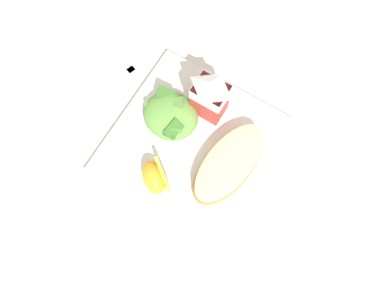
% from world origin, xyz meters
% --- Properties ---
extents(ground, '(3.00, 3.00, 0.00)m').
position_xyz_m(ground, '(0.00, 0.00, 0.00)').
color(ground, beige).
extents(white_plate, '(0.28, 0.28, 0.02)m').
position_xyz_m(white_plate, '(0.00, 0.00, 0.01)').
color(white_plate, white).
rests_on(white_plate, ground).
extents(cheesy_pizza_bread, '(0.10, 0.18, 0.04)m').
position_xyz_m(cheesy_pizza_bread, '(0.07, -0.00, 0.03)').
color(cheesy_pizza_bread, '#A87038').
rests_on(cheesy_pizza_bread, white_plate).
extents(green_salad_pile, '(0.10, 0.09, 0.04)m').
position_xyz_m(green_salad_pile, '(-0.06, 0.02, 0.04)').
color(green_salad_pile, '#5B8E3D').
rests_on(green_salad_pile, white_plate).
extents(milk_carton, '(0.06, 0.04, 0.11)m').
position_xyz_m(milk_carton, '(-0.01, 0.08, 0.08)').
color(milk_carton, '#B7332D').
rests_on(milk_carton, white_plate).
extents(orange_wedge_front, '(0.07, 0.06, 0.04)m').
position_xyz_m(orange_wedge_front, '(-0.02, -0.09, 0.04)').
color(orange_wedge_front, orange).
rests_on(orange_wedge_front, white_plate).
extents(paper_napkin, '(0.13, 0.13, 0.00)m').
position_xyz_m(paper_napkin, '(-0.01, 0.25, 0.00)').
color(paper_napkin, white).
rests_on(paper_napkin, ground).
extents(metal_fork, '(0.08, 0.18, 0.01)m').
position_xyz_m(metal_fork, '(-0.20, 0.03, 0.00)').
color(metal_fork, silver).
rests_on(metal_fork, ground).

